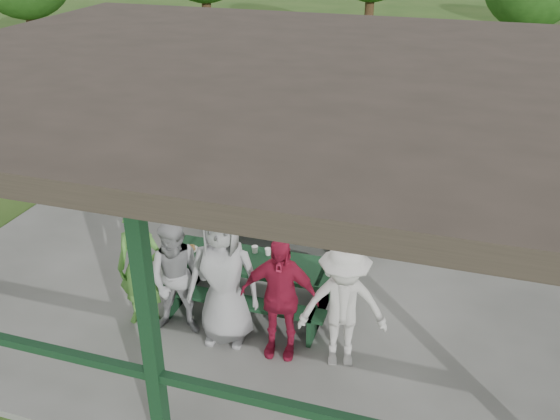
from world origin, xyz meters
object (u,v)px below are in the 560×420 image
(contestant_white_fedora, at_px, (343,307))
(farm_trailer, at_px, (229,71))
(contestant_grey_left, at_px, (178,279))
(contestant_red, at_px, (279,297))
(spectator_grey, at_px, (371,186))
(picnic_table_far, at_px, (289,214))
(spectator_blue, at_px, (218,146))
(pickup_truck, at_px, (423,88))
(contestant_green, at_px, (140,268))
(spectator_lblue, at_px, (269,173))
(picnic_table_near, at_px, (252,277))
(contestant_grey_mid, at_px, (224,277))

(contestant_white_fedora, height_order, farm_trailer, contestant_white_fedora)
(contestant_grey_left, distance_m, contestant_red, 1.38)
(contestant_grey_left, relative_size, spectator_grey, 1.03)
(picnic_table_far, relative_size, spectator_blue, 1.37)
(picnic_table_far, distance_m, farm_trailer, 9.47)
(spectator_grey, distance_m, pickup_truck, 7.33)
(picnic_table_far, relative_size, contestant_white_fedora, 1.49)
(contestant_green, xyz_separation_m, pickup_truck, (2.72, 10.95, -0.21))
(spectator_lblue, xyz_separation_m, spectator_blue, (-1.30, 0.74, 0.11))
(spectator_blue, height_order, farm_trailer, spectator_blue)
(pickup_truck, bearing_deg, spectator_blue, 169.86)
(spectator_lblue, relative_size, farm_trailer, 0.40)
(contestant_green, relative_size, spectator_lblue, 1.02)
(picnic_table_near, distance_m, contestant_white_fedora, 1.72)
(contestant_grey_left, bearing_deg, contestant_green, 162.69)
(picnic_table_far, relative_size, contestant_red, 1.54)
(picnic_table_near, relative_size, spectator_blue, 1.26)
(contestant_green, xyz_separation_m, spectator_grey, (2.48, 3.62, -0.05))
(contestant_grey_left, bearing_deg, picnic_table_near, 38.08)
(spectator_blue, relative_size, pickup_truck, 0.35)
(contestant_grey_mid, xyz_separation_m, contestant_red, (0.76, -0.06, -0.11))
(contestant_grey_left, height_order, spectator_grey, contestant_grey_left)
(contestant_grey_mid, relative_size, farm_trailer, 0.46)
(contestant_white_fedora, distance_m, spectator_lblue, 4.17)
(contestant_grey_left, distance_m, contestant_white_fedora, 2.17)
(pickup_truck, bearing_deg, spectator_grey, -164.89)
(spectator_grey, bearing_deg, spectator_blue, -16.12)
(picnic_table_far, relative_size, contestant_grey_mid, 1.35)
(contestant_white_fedora, distance_m, spectator_blue, 5.53)
(picnic_table_far, bearing_deg, spectator_grey, 33.32)
(contestant_green, distance_m, farm_trailer, 11.63)
(picnic_table_near, bearing_deg, picnic_table_far, 91.66)
(contestant_grey_left, bearing_deg, contestant_grey_mid, -7.00)
(contestant_grey_mid, height_order, pickup_truck, contestant_grey_mid)
(contestant_green, distance_m, contestant_grey_mid, 1.20)
(contestant_grey_mid, distance_m, contestant_red, 0.77)
(spectator_lblue, distance_m, spectator_blue, 1.50)
(contestant_red, xyz_separation_m, spectator_blue, (-2.63, 4.37, 0.10))
(picnic_table_near, bearing_deg, contestant_grey_left, -129.77)
(contestant_grey_left, distance_m, contestant_grey_mid, 0.64)
(contestant_green, xyz_separation_m, contestant_white_fedora, (2.75, -0.01, -0.01))
(spectator_blue, xyz_separation_m, pickup_truck, (3.40, 6.63, -0.30))
(picnic_table_near, height_order, contestant_green, contestant_green)
(picnic_table_near, xyz_separation_m, contestant_green, (-1.29, -0.80, 0.39))
(spectator_lblue, height_order, spectator_blue, spectator_blue)
(pickup_truck, bearing_deg, contestant_grey_left, -174.03)
(contestant_grey_mid, xyz_separation_m, farm_trailer, (-4.39, 11.17, -0.34))
(contestant_red, xyz_separation_m, spectator_grey, (0.52, 3.68, -0.04))
(contestant_grey_mid, height_order, spectator_lblue, contestant_grey_mid)
(contestant_red, bearing_deg, picnic_table_near, 121.90)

